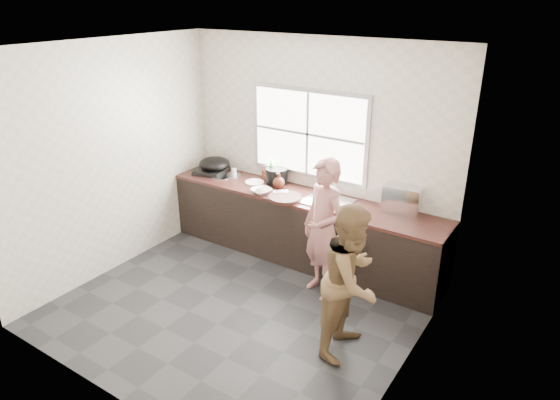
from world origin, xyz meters
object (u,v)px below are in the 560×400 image
Objects in this scene: pot_lid_left at (221,177)px; pot_lid_right at (231,175)px; bowl_mince at (261,191)px; dish_rack at (403,198)px; black_pot at (277,176)px; woman at (323,234)px; bowl_crabs at (350,213)px; bottle_green at (271,170)px; person_side at (352,280)px; glass_jar at (234,172)px; bottle_brown_tall at (267,173)px; cutting_board at (285,198)px; bottle_brown_short at (279,181)px; plate_food at (254,182)px; wok at (214,163)px; burner at (211,171)px; bowl_held at (337,210)px.

pot_lid_right is at bearing 51.41° from pot_lid_left.
dish_rack is (1.64, 0.44, 0.13)m from bowl_mince.
black_pot is at bearing 177.20° from dish_rack.
woman is 0.40m from bowl_crabs.
bowl_crabs is 0.75× the size of bottle_green.
woman reaches higher than bowl_mince.
person_side is 15.13× the size of glass_jar.
cutting_board is at bearing -37.45° from bottle_brown_tall.
woman is at bearing -15.85° from pot_lid_left.
pot_lid_right is (0.08, 0.10, -0.00)m from pot_lid_left.
bottle_green is (-0.15, 0.44, 0.12)m from bowl_mince.
woman is 1.18m from bottle_brown_short.
bowl_crabs is 0.78× the size of black_pot.
person_side reaches higher than plate_food.
bottle_brown_short is 1.03m from wok.
glass_jar reaches higher than bowl_mince.
pot_lid_left is (0.22, -0.06, -0.02)m from burner.
wok is at bearing 157.45° from pot_lid_left.
bowl_mince is 0.85× the size of black_pot.
person_side reaches higher than glass_jar.
person_side reaches higher than pot_lid_right.
bowl_held is at bearing 0.00° from bowl_mince.
glass_jar is at bearing 50.59° from pot_lid_left.
dish_rack reaches higher than cutting_board.
bottle_green reaches higher than bottle_brown_tall.
bowl_held is at bearing -9.25° from pot_lid_right.
bowl_held is at bearing -5.63° from pot_lid_left.
bowl_crabs reaches higher than bowl_mince.
bottle_brown_short is at bearing 5.35° from plate_food.
burner is at bearing -178.11° from bottle_brown_short.
person_side is 2.98m from wok.
plate_food is 1.35× the size of bottle_brown_tall.
dish_rack is at bearing 77.82° from woman.
cutting_board is 1.43× the size of black_pot.
woman is at bearing -23.49° from plate_food.
dish_rack is (0.58, 0.78, 0.28)m from woman.
bottle_brown_tall reaches higher than bowl_mince.
wok is (-2.00, 0.25, 0.11)m from bowl_held.
bottle_green is 0.75× the size of burner.
burner is 0.94× the size of wok.
plate_food is 0.69m from wok.
cutting_board is at bearing -9.86° from burner.
glass_jar reaches higher than bowl_held.
bowl_crabs is (1.20, 0.00, 0.00)m from bowl_mince.
bottle_brown_short is (0.08, 0.27, 0.06)m from bowl_mince.
bowl_crabs is 0.63m from dish_rack.
bowl_crabs is at bearing -9.57° from glass_jar.
black_pot is (-0.39, 0.40, 0.08)m from cutting_board.
black_pot is at bearing 95.39° from bowl_mince.
bowl_crabs is at bearing -6.09° from burner.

